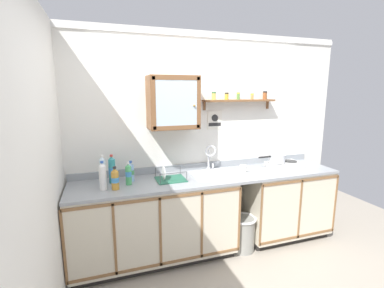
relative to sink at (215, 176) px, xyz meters
The scene contains 22 objects.
floor 0.95m from the sink, 101.68° to the right, with size 6.16×6.16×0.00m, color #9E9384.
back_wall 0.50m from the sink, 102.37° to the left, with size 3.76×0.07×2.56m.
side_wall_left 1.82m from the sink, 159.58° to the right, with size 0.05×3.39×2.56m, color silver.
lower_cabinet_run 0.86m from the sink, behind, with size 1.79×0.63×0.88m.
lower_cabinet_run_right 1.05m from the sink, ahead, with size 1.10×0.63×0.88m.
countertop 0.08m from the sink, 150.87° to the right, with size 3.12×0.65×0.03m, color gray.
backsplash 0.28m from the sink, 103.94° to the left, with size 3.12×0.02×0.08m, color gray.
sink is the anchor object (origin of this frame).
hot_plate_stove 0.97m from the sink, ahead, with size 0.43×0.27×0.07m.
saucepan 0.87m from the sink, ahead, with size 0.38×0.21×0.11m.
bottle_soda_green_0 1.01m from the sink, behind, with size 0.06×0.06×0.24m.
bottle_opaque_white_1 1.27m from the sink, behind, with size 0.07×0.07×0.29m.
bottle_water_clear_2 1.26m from the sink, behind, with size 0.06×0.06×0.32m.
bottle_detergent_teal_3 1.17m from the sink, behind, with size 0.07×0.07×0.31m.
bottle_juice_amber_4 1.16m from the sink, behind, with size 0.08×0.08×0.23m.
bottle_water_blue_5 0.97m from the sink, behind, with size 0.07×0.07×0.22m.
dish_rack 0.56m from the sink, behind, with size 0.31×0.27×0.16m.
mug 0.36m from the sink, ahead, with size 0.11×0.09×0.09m.
wall_cabinet 0.99m from the sink, 166.50° to the left, with size 0.54×0.35×0.58m.
spice_shelf 0.99m from the sink, 27.23° to the left, with size 0.94×0.14×0.22m.
warning_sign 0.69m from the sink, 69.86° to the left, with size 0.19×0.01×0.23m.
trash_bin 0.75m from the sink, 34.18° to the right, with size 0.32×0.32×0.42m.
Camera 1 is at (-1.18, -2.53, 1.88)m, focal length 25.69 mm.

